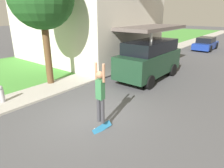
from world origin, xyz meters
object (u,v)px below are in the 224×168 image
fire_hydrant (2,94)px  skateboarder (100,93)px  suv_parked (149,59)px  skateboard (102,128)px  car_down_street (206,44)px

fire_hydrant → skateboarder: bearing=13.9°
suv_parked → skateboard: 6.35m
car_down_street → skateboard: size_ratio=5.43×
suv_parked → car_down_street: bearing=90.5°
car_down_street → fire_hydrant: 20.33m
suv_parked → fire_hydrant: size_ratio=6.41×
suv_parked → skateboard: suv_parked is taller
skateboarder → skateboard: (0.06, -0.01, -1.29)m
skateboarder → suv_parked: bearing=103.7°
skateboard → skateboarder: bearing=166.4°
car_down_street → fire_hydrant: (-3.16, -20.09, -0.16)m
suv_parked → fire_hydrant: suv_parked is taller
car_down_street → skateboard: car_down_street is taller
skateboarder → skateboard: bearing=-13.6°
suv_parked → skateboard: (1.53, -6.05, -1.16)m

